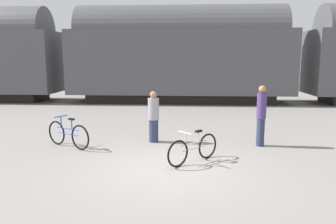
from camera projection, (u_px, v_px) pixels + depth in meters
The scene contains 8 objects.
ground_plane at pixel (166, 169), 7.88m from camera, with size 80.00×80.00×0.00m, color gray.
freight_train at pixel (180, 52), 19.39m from camera, with size 41.18×3.06×5.69m.
rail_near at pixel (179, 104), 19.17m from camera, with size 53.18×0.07×0.01m, color #4C4238.
rail_far at pixel (180, 100), 20.58m from camera, with size 53.18×0.07×0.01m, color #4C4238.
bicycle_silver at pixel (193, 149), 8.34m from camera, with size 1.28×1.28×0.84m.
bicycle_blue at pixel (68, 134), 9.78m from camera, with size 1.59×0.97×0.93m.
person_in_purple at pixel (261, 115), 9.83m from camera, with size 0.28×0.28×1.84m.
person_in_grey at pixel (154, 117), 10.33m from camera, with size 0.35×0.35×1.63m.
Camera 1 is at (0.52, -7.53, 2.65)m, focal length 35.00 mm.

